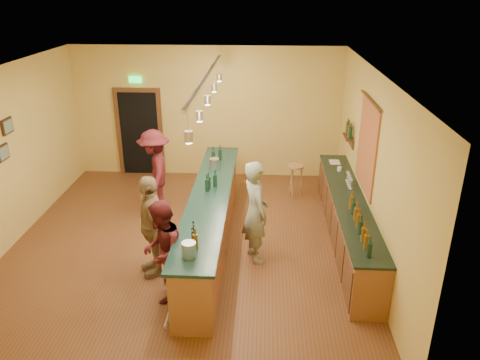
# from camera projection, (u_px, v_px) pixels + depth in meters

# --- Properties ---
(floor) EXTENTS (7.00, 7.00, 0.00)m
(floor) POSITION_uv_depth(u_px,v_px,m) (187.00, 244.00, 8.80)
(floor) COLOR brown
(floor) RESTS_ON ground
(ceiling) EXTENTS (6.50, 7.00, 0.02)m
(ceiling) POSITION_uv_depth(u_px,v_px,m) (179.00, 72.00, 7.55)
(ceiling) COLOR silver
(ceiling) RESTS_ON wall_back
(wall_back) EXTENTS (6.50, 0.02, 3.20)m
(wall_back) POSITION_uv_depth(u_px,v_px,m) (207.00, 113.00, 11.39)
(wall_back) COLOR gold
(wall_back) RESTS_ON floor
(wall_front) EXTENTS (6.50, 0.02, 3.20)m
(wall_front) POSITION_uv_depth(u_px,v_px,m) (128.00, 282.00, 4.96)
(wall_front) COLOR gold
(wall_front) RESTS_ON floor
(wall_left) EXTENTS (0.02, 7.00, 3.20)m
(wall_left) POSITION_uv_depth(u_px,v_px,m) (3.00, 161.00, 8.34)
(wall_left) COLOR gold
(wall_left) RESTS_ON floor
(wall_right) EXTENTS (0.02, 7.00, 3.20)m
(wall_right) POSITION_uv_depth(u_px,v_px,m) (371.00, 168.00, 8.01)
(wall_right) COLOR gold
(wall_right) RESTS_ON floor
(doorway) EXTENTS (1.15, 0.09, 2.48)m
(doorway) POSITION_uv_depth(u_px,v_px,m) (140.00, 131.00, 11.64)
(doorway) COLOR black
(doorway) RESTS_ON wall_back
(tapestry) EXTENTS (0.03, 1.40, 1.60)m
(tapestry) POSITION_uv_depth(u_px,v_px,m) (367.00, 147.00, 8.28)
(tapestry) COLOR #A73921
(tapestry) RESTS_ON wall_right
(bottle_shelf) EXTENTS (0.17, 0.55, 0.54)m
(bottle_shelf) POSITION_uv_depth(u_px,v_px,m) (349.00, 132.00, 9.74)
(bottle_shelf) COLOR #4A2E16
(bottle_shelf) RESTS_ON wall_right
(back_counter) EXTENTS (0.60, 4.55, 1.27)m
(back_counter) POSITION_uv_depth(u_px,v_px,m) (347.00, 220.00, 8.62)
(back_counter) COLOR brown
(back_counter) RESTS_ON floor
(tasting_bar) EXTENTS (0.73, 5.10, 1.38)m
(tasting_bar) POSITION_uv_depth(u_px,v_px,m) (211.00, 215.00, 8.54)
(tasting_bar) COLOR brown
(tasting_bar) RESTS_ON floor
(pendant_track) EXTENTS (0.11, 4.60, 0.50)m
(pendant_track) POSITION_uv_depth(u_px,v_px,m) (207.00, 86.00, 7.61)
(pendant_track) COLOR silver
(pendant_track) RESTS_ON ceiling
(bartender) EXTENTS (0.66, 0.79, 1.83)m
(bartender) POSITION_uv_depth(u_px,v_px,m) (255.00, 212.00, 7.99)
(bartender) COLOR gray
(bartender) RESTS_ON floor
(customer_a) EXTENTS (0.65, 0.81, 1.62)m
(customer_a) POSITION_uv_depth(u_px,v_px,m) (162.00, 251.00, 7.01)
(customer_a) COLOR #59191E
(customer_a) RESTS_ON floor
(customer_b) EXTENTS (0.79, 1.11, 1.76)m
(customer_b) POSITION_uv_depth(u_px,v_px,m) (151.00, 226.00, 7.62)
(customer_b) COLOR #997A51
(customer_b) RESTS_ON floor
(customer_c) EXTENTS (0.88, 1.26, 1.78)m
(customer_c) POSITION_uv_depth(u_px,v_px,m) (155.00, 171.00, 9.79)
(customer_c) COLOR #59191E
(customer_c) RESTS_ON floor
(bar_stool) EXTENTS (0.38, 0.38, 0.78)m
(bar_stool) POSITION_uv_depth(u_px,v_px,m) (295.00, 171.00, 10.47)
(bar_stool) COLOR #9B6346
(bar_stool) RESTS_ON floor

